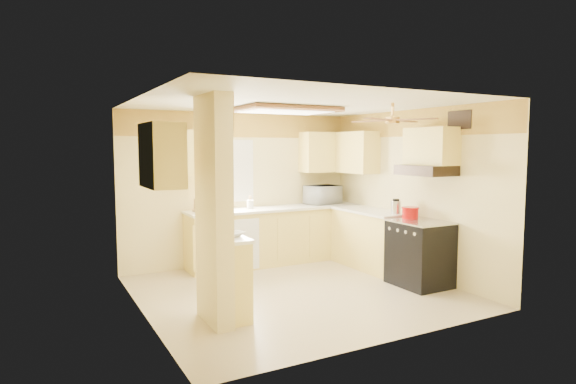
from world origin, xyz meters
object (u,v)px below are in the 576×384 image
dutch_oven (410,213)px  kettle (396,207)px  microwave (323,195)px  bowl (234,234)px  stove (420,253)px

dutch_oven → kettle: kettle is taller
microwave → bowl: microwave is taller
microwave → stove: bearing=89.6°
stove → bowl: 2.82m
dutch_oven → bowl: bearing=-175.3°
bowl → kettle: (2.82, 0.55, 0.08)m
microwave → kettle: (0.27, -1.61, -0.06)m
bowl → kettle: 2.87m
dutch_oven → kettle: size_ratio=1.09×
microwave → bowl: 3.34m
stove → dutch_oven: dutch_oven is taller
bowl → kettle: bearing=11.0°
microwave → dutch_oven: (0.27, -1.93, -0.10)m
stove → bowl: size_ratio=4.45×
bowl → dutch_oven: size_ratio=0.83×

